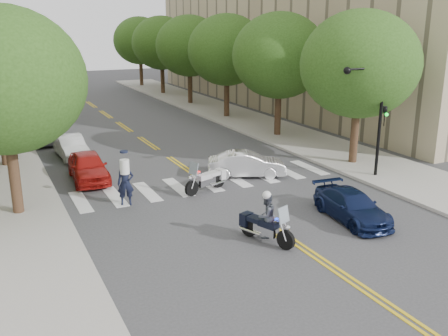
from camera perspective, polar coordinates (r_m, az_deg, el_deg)
ground at (r=19.57m, az=5.92°, el=-7.01°), size 140.00×140.00×0.00m
sidewalk_right at (r=42.51m, az=1.15°, el=5.96°), size 5.00×60.00×0.15m
tree_l_0 at (r=21.29m, az=-23.97°, el=9.11°), size 6.40×6.40×8.45m
tree_r_0 at (r=28.17m, az=15.25°, el=11.36°), size 6.40×6.40×8.45m
tree_r_1 at (r=34.58m, az=6.37°, el=12.63°), size 6.40×6.40×8.45m
tree_r_2 at (r=41.55m, az=0.31°, el=13.33°), size 6.40×6.40×8.45m
tree_r_3 at (r=48.84m, az=-3.99°, el=13.74°), size 6.40×6.40×8.45m
tree_r_4 at (r=56.32m, az=-7.17°, el=13.99°), size 6.40×6.40×8.45m
tree_r_5 at (r=63.93m, az=-9.61°, el=14.16°), size 6.40×6.40×8.45m
traffic_signal_pole at (r=25.81m, az=16.76°, el=6.72°), size 2.82×0.42×6.00m
motorcycle_police at (r=18.18m, az=4.71°, el=-5.85°), size 1.14×2.33×1.97m
motorcycle_parked at (r=23.68m, az=-1.78°, el=-1.31°), size 2.38×1.14×1.59m
officer_standing at (r=22.12m, az=-11.18°, el=-1.72°), size 0.81×0.62×1.97m
convertible at (r=25.83m, az=2.61°, el=0.43°), size 4.21×2.88×1.31m
sedan_blue at (r=20.81m, az=14.41°, el=-4.23°), size 2.09×4.26×1.19m
parked_car_a at (r=26.02m, az=-15.26°, el=0.15°), size 1.95×4.37×1.46m
parked_car_b at (r=30.82m, az=-17.09°, el=2.34°), size 1.56×4.05×1.32m
parked_car_c at (r=35.54m, az=-20.19°, el=3.82°), size 2.23×4.67×1.29m
parked_car_d at (r=44.46m, az=-20.13°, el=6.15°), size 1.93×4.39×1.26m
parked_car_e at (r=49.78m, az=-22.14°, el=7.02°), size 1.83×4.17×1.39m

